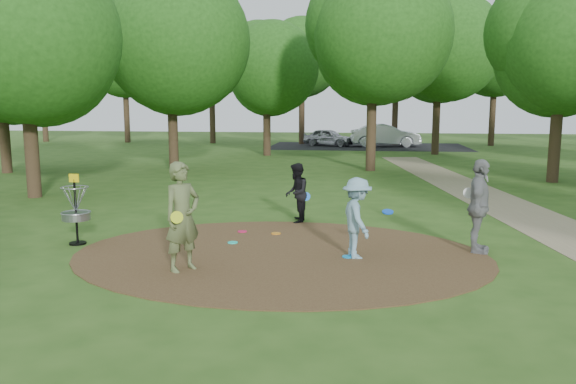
# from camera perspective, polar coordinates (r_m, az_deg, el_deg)

# --- Properties ---
(ground) EXTENTS (100.00, 100.00, 0.00)m
(ground) POSITION_cam_1_polar(r_m,az_deg,el_deg) (11.40, -0.79, -6.40)
(ground) COLOR #2D5119
(ground) RESTS_ON ground
(dirt_clearing) EXTENTS (8.40, 8.40, 0.02)m
(dirt_clearing) POSITION_cam_1_polar(r_m,az_deg,el_deg) (11.40, -0.79, -6.35)
(dirt_clearing) COLOR #47301C
(dirt_clearing) RESTS_ON ground
(parking_lot) EXTENTS (14.00, 8.00, 0.01)m
(parking_lot) POSITION_cam_1_polar(r_m,az_deg,el_deg) (40.99, 8.08, 4.61)
(parking_lot) COLOR black
(parking_lot) RESTS_ON ground
(player_observer_with_disc) EXTENTS (0.82, 0.87, 2.00)m
(player_observer_with_disc) POSITION_cam_1_polar(r_m,az_deg,el_deg) (10.29, -10.68, -2.51)
(player_observer_with_disc) COLOR #59663B
(player_observer_with_disc) RESTS_ON ground
(player_throwing_with_disc) EXTENTS (1.15, 1.17, 1.61)m
(player_throwing_with_disc) POSITION_cam_1_polar(r_m,az_deg,el_deg) (11.07, 7.02, -2.66)
(player_throwing_with_disc) COLOR #7CA7B9
(player_throwing_with_disc) RESTS_ON ground
(player_walking_with_disc) EXTENTS (0.66, 0.76, 1.53)m
(player_walking_with_disc) POSITION_cam_1_polar(r_m,az_deg,el_deg) (14.33, 0.86, -0.10)
(player_walking_with_disc) COLOR black
(player_walking_with_disc) RESTS_ON ground
(player_waiting_with_disc) EXTENTS (0.73, 1.21, 1.93)m
(player_waiting_with_disc) POSITION_cam_1_polar(r_m,az_deg,el_deg) (12.00, 18.83, -1.39)
(player_waiting_with_disc) COLOR gray
(player_waiting_with_disc) RESTS_ON ground
(disc_ground_cyan) EXTENTS (0.22, 0.22, 0.02)m
(disc_ground_cyan) POSITION_cam_1_polar(r_m,az_deg,el_deg) (12.33, -5.64, -5.13)
(disc_ground_cyan) COLOR #1CE4CB
(disc_ground_cyan) RESTS_ON dirt_clearing
(disc_ground_blue) EXTENTS (0.22, 0.22, 0.02)m
(disc_ground_blue) POSITION_cam_1_polar(r_m,az_deg,el_deg) (11.22, 6.08, -6.54)
(disc_ground_blue) COLOR #0E97EE
(disc_ground_blue) RESTS_ON dirt_clearing
(disc_ground_red) EXTENTS (0.22, 0.22, 0.02)m
(disc_ground_red) POSITION_cam_1_polar(r_m,az_deg,el_deg) (13.36, -4.67, -4.01)
(disc_ground_red) COLOR #E41654
(disc_ground_red) RESTS_ON dirt_clearing
(car_left) EXTENTS (3.96, 2.66, 1.25)m
(car_left) POSITION_cam_1_polar(r_m,az_deg,el_deg) (41.11, 4.16, 5.55)
(car_left) COLOR #A1A2A9
(car_left) RESTS_ON ground
(car_right) EXTENTS (5.04, 2.06, 1.63)m
(car_right) POSITION_cam_1_polar(r_m,az_deg,el_deg) (40.88, 9.85, 5.69)
(car_right) COLOR #B3B7BB
(car_right) RESTS_ON ground
(disc_ground_orange) EXTENTS (0.22, 0.22, 0.02)m
(disc_ground_orange) POSITION_cam_1_polar(r_m,az_deg,el_deg) (13.12, -1.23, -4.23)
(disc_ground_orange) COLOR orange
(disc_ground_orange) RESTS_ON dirt_clearing
(disc_golf_basket) EXTENTS (0.63, 0.63, 1.54)m
(disc_golf_basket) POSITION_cam_1_polar(r_m,az_deg,el_deg) (12.91, -20.78, -1.20)
(disc_golf_basket) COLOR black
(disc_golf_basket) RESTS_ON ground
(tree_ring) EXTENTS (37.89, 45.79, 9.37)m
(tree_ring) POSITION_cam_1_polar(r_m,az_deg,el_deg) (21.42, 8.94, 14.95)
(tree_ring) COLOR #332316
(tree_ring) RESTS_ON ground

